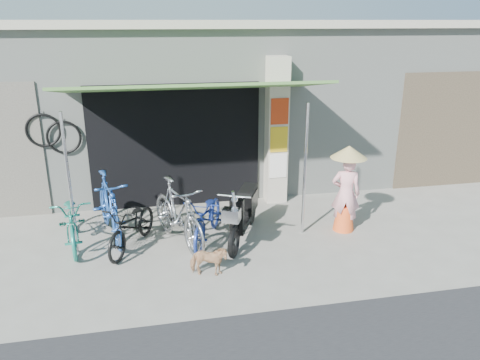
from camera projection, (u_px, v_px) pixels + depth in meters
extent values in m
plane|color=gray|center=(264.00, 257.00, 7.63)|extent=(80.00, 80.00, 0.00)
cube|color=#A5AAA2|center=(216.00, 100.00, 11.79)|extent=(12.00, 5.00, 3.50)
cube|color=#BBB5A0|center=(214.00, 23.00, 11.20)|extent=(12.30, 5.30, 0.16)
cube|color=black|center=(176.00, 147.00, 9.39)|extent=(3.40, 0.06, 2.50)
cube|color=black|center=(177.00, 179.00, 9.62)|extent=(3.06, 0.04, 1.10)
torus|color=black|center=(64.00, 137.00, 8.86)|extent=(0.65, 0.05, 0.65)
cylinder|color=silver|center=(62.00, 120.00, 8.78)|extent=(0.02, 0.02, 0.12)
torus|color=black|center=(43.00, 130.00, 8.75)|extent=(0.65, 0.05, 0.65)
cylinder|color=silver|center=(41.00, 113.00, 8.66)|extent=(0.02, 0.02, 0.12)
cube|color=beige|center=(276.00, 131.00, 9.57)|extent=(0.42, 0.42, 3.00)
cube|color=#BA2E0D|center=(280.00, 111.00, 9.22)|extent=(0.36, 0.02, 0.52)
cube|color=gold|center=(279.00, 139.00, 9.41)|extent=(0.36, 0.02, 0.52)
cube|color=white|center=(278.00, 166.00, 9.59)|extent=(0.36, 0.02, 0.50)
cube|color=#457133|center=(193.00, 87.00, 8.16)|extent=(4.60, 1.88, 0.35)
cylinder|color=silver|center=(70.00, 186.00, 7.38)|extent=(0.05, 0.05, 2.36)
cylinder|color=silver|center=(305.00, 171.00, 8.11)|extent=(0.05, 0.05, 2.36)
cube|color=brown|center=(452.00, 130.00, 10.55)|extent=(2.60, 0.06, 2.60)
imported|color=#1C7F6C|center=(73.00, 220.00, 7.89)|extent=(0.87, 1.83, 0.92)
imported|color=#214C9B|center=(109.00, 207.00, 8.14)|extent=(0.97, 1.97, 1.14)
imported|color=black|center=(132.00, 226.00, 7.79)|extent=(1.18, 1.65, 0.83)
imported|color=#9B9BA0|center=(178.00, 214.00, 7.87)|extent=(1.17, 1.96, 1.14)
imported|color=navy|center=(208.00, 218.00, 8.03)|extent=(1.16, 1.77, 0.88)
imported|color=tan|center=(208.00, 261.00, 6.98)|extent=(0.63, 0.40, 0.49)
torus|color=black|center=(234.00, 242.00, 7.53)|extent=(0.31, 0.53, 0.54)
torus|color=black|center=(251.00, 211.00, 8.76)|extent=(0.31, 0.53, 0.54)
cube|color=black|center=(243.00, 221.00, 8.12)|extent=(0.61, 0.98, 0.10)
cube|color=black|center=(248.00, 201.00, 8.38)|extent=(0.48, 0.62, 0.35)
cube|color=black|center=(248.00, 190.00, 8.31)|extent=(0.46, 0.62, 0.09)
cube|color=black|center=(237.00, 216.00, 7.60)|extent=(0.25, 0.19, 0.57)
cylinder|color=silver|center=(234.00, 196.00, 7.31)|extent=(0.50, 0.25, 0.03)
cube|color=silver|center=(231.00, 215.00, 7.22)|extent=(0.33, 0.30, 0.21)
imported|color=pink|center=(346.00, 194.00, 8.38)|extent=(0.60, 0.50, 1.41)
cone|color=#EF5621|center=(344.00, 218.00, 8.54)|extent=(0.38, 0.38, 0.46)
cone|color=tan|center=(349.00, 152.00, 8.13)|extent=(0.64, 0.64, 0.22)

